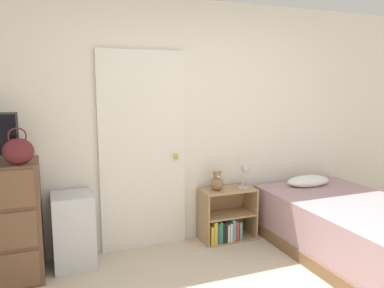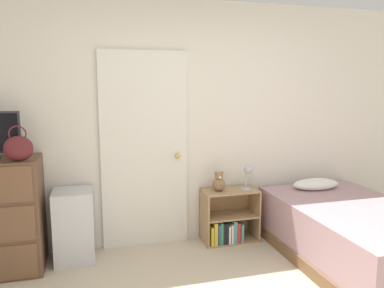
{
  "view_description": "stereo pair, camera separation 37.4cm",
  "coord_description": "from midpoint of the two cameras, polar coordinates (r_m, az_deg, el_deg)",
  "views": [
    {
      "loc": [
        -1.34,
        -1.71,
        1.67
      ],
      "look_at": [
        0.0,
        1.74,
        1.1
      ],
      "focal_mm": 35.0,
      "sensor_mm": 36.0,
      "label": 1
    },
    {
      "loc": [
        -0.98,
        -1.83,
        1.67
      ],
      "look_at": [
        0.0,
        1.74,
        1.1
      ],
      "focal_mm": 35.0,
      "sensor_mm": 36.0,
      "label": 2
    }
  ],
  "objects": [
    {
      "name": "teddy_bear",
      "position": [
        4.0,
        1.17,
        -5.82
      ],
      "size": [
        0.14,
        0.14,
        0.21
      ],
      "color": "#8C6647",
      "rests_on": "bookshelf"
    },
    {
      "name": "door_closed",
      "position": [
        3.86,
        -10.22,
        -1.17
      ],
      "size": [
        0.89,
        0.09,
        2.03
      ],
      "color": "silver",
      "rests_on": "ground_plane"
    },
    {
      "name": "handbag",
      "position": [
        3.4,
        -27.88,
        -0.97
      ],
      "size": [
        0.24,
        0.11,
        0.31
      ],
      "color": "#591E23",
      "rests_on": "dresser"
    },
    {
      "name": "wall_back",
      "position": [
        3.98,
        -4.17,
        3.05
      ],
      "size": [
        10.0,
        0.06,
        2.55
      ],
      "color": "silver",
      "rests_on": "ground_plane"
    },
    {
      "name": "storage_bin",
      "position": [
        3.79,
        -20.38,
        -12.24
      ],
      "size": [
        0.37,
        0.37,
        0.69
      ],
      "color": "silver",
      "rests_on": "ground_plane"
    },
    {
      "name": "desk_lamp",
      "position": [
        4.07,
        5.49,
        -4.11
      ],
      "size": [
        0.12,
        0.12,
        0.28
      ],
      "color": "#B2B2B7",
      "rests_on": "bookshelf"
    },
    {
      "name": "bookshelf",
      "position": [
        4.17,
        2.36,
        -11.65
      ],
      "size": [
        0.59,
        0.31,
        0.57
      ],
      "color": "tan",
      "rests_on": "ground_plane"
    },
    {
      "name": "bed",
      "position": [
        4.06,
        20.53,
        -11.92
      ],
      "size": [
        1.19,
        1.89,
        0.65
      ],
      "color": "brown",
      "rests_on": "ground_plane"
    }
  ]
}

